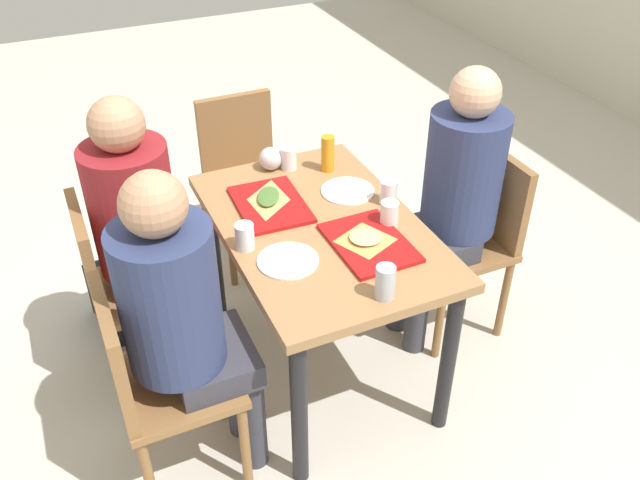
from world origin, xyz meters
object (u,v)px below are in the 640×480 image
Objects in this scene: chair_far_side at (475,230)px; pizza_slice_b at (366,238)px; foil_bundle at (271,159)px; chair_left_end at (244,168)px; person_far_side at (454,189)px; chair_near_right at (151,378)px; plastic_cup_a at (388,192)px; plastic_cup_b at (245,236)px; condiment_bottle at (328,154)px; plastic_cup_d at (389,214)px; person_in_red at (145,223)px; pizza_slice_a at (268,198)px; handbag at (115,301)px; chair_near_left at (119,282)px; soda_can at (385,282)px; paper_plate_center at (348,191)px; plastic_cup_c at (289,158)px; tray_red_near at (270,204)px; main_table at (320,247)px; tray_red_far at (369,243)px; person_in_brown_jacket at (183,312)px; paper_plate_near_edge at (288,261)px.

pizza_slice_b is (0.19, -0.65, 0.27)m from chair_far_side.
pizza_slice_b is 0.67m from foil_bundle.
person_far_side reaches higher than chair_left_end.
plastic_cup_a is at bearing 106.24° from chair_near_right.
condiment_bottle is (-0.39, 0.51, 0.03)m from plastic_cup_b.
plastic_cup_b is at bearing -98.74° from plastic_cup_d.
person_in_red is 0.49m from pizza_slice_a.
handbag is (-0.41, -0.64, -0.64)m from pizza_slice_a.
plastic_cup_d is (0.33, 0.36, 0.03)m from pizza_slice_a.
chair_near_left reaches higher than foil_bundle.
person_far_side reaches higher than soda_can.
plastic_cup_c is (-0.28, -0.15, 0.05)m from paper_plate_center.
chair_left_end is at bearing 177.77° from foil_bundle.
tray_red_near is at bearing -102.62° from chair_far_side.
pizza_slice_b is 0.44m from plastic_cup_b.
person_far_side is (-0.28, 1.35, 0.25)m from chair_near_right.
chair_near_right reaches higher than main_table.
chair_left_end reaches higher than paper_plate_center.
handbag is at bearing -129.50° from main_table.
main_table is at bearing 2.19° from foil_bundle.
paper_plate_center is at bearing 129.98° from main_table.
pizza_slice_a is at bearing -150.61° from tray_red_far.
person_in_red is (0.00, 0.14, 0.25)m from chair_near_left.
plastic_cup_a reaches higher than paper_plate_center.
chair_far_side is 1.00× the size of chair_left_end.
pizza_slice_b is (0.19, -0.51, 0.02)m from person_far_side.
person_in_brown_jacket is 1.11m from handbag.
plastic_cup_c is 0.17m from condiment_bottle.
person_far_side is (0.94, 0.61, 0.25)m from chair_left_end.
plastic_cup_a is (0.92, 0.31, 0.29)m from chair_left_end.
foil_bundle is (-0.48, -0.02, 0.16)m from main_table.
handbag is (-0.80, -0.56, -0.61)m from paper_plate_near_edge.
handbag is (-0.83, -0.87, -0.62)m from tray_red_far.
soda_can reaches higher than chair_near_left.
tray_red_near is at bearing 134.76° from person_in_brown_jacket.
person_far_side reaches higher than paper_plate_center.
handbag is at bearing -126.55° from plastic_cup_d.
person_far_side is 12.73× the size of plastic_cup_d.
chair_near_right is 1.08m from paper_plate_center.
soda_can is at bearing 2.19° from foil_bundle.
person_in_red reaches higher than plastic_cup_b.
person_in_brown_jacket is 1.25m from person_far_side.
plastic_cup_d is (1.06, 0.24, 0.29)m from chair_left_end.
condiment_bottle is 1.22m from handbag.
pizza_slice_b is at bearing 96.35° from chair_near_right.
chair_near_left is 1.13m from plastic_cup_a.
tray_red_near is (0.08, 0.62, 0.25)m from chair_near_left.
tray_red_far is 3.60× the size of plastic_cup_c.
plastic_cup_b and plastic_cup_c have the same top height.
pizza_slice_a is at bearing -106.77° from person_far_side.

